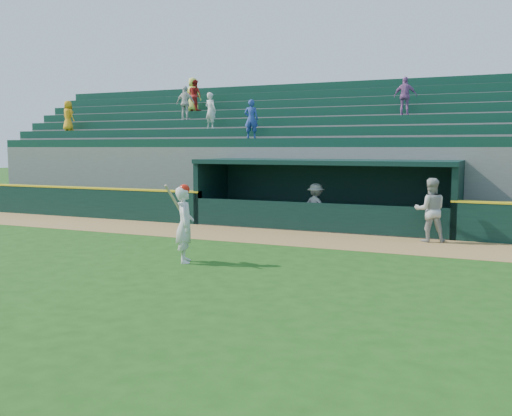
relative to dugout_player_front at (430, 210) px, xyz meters
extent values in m
plane|color=#1B4711|center=(-3.96, -5.92, -0.99)|extent=(120.00, 120.00, 0.00)
cube|color=olive|center=(-3.96, -1.02, -0.98)|extent=(40.00, 3.00, 0.01)
cube|color=black|center=(-16.21, 0.63, -0.39)|extent=(15.50, 0.30, 1.20)
cube|color=yellow|center=(-16.21, 0.63, 0.24)|extent=(15.50, 0.32, 0.06)
imported|color=#ACADA7|center=(0.00, 0.00, 0.00)|extent=(1.12, 0.98, 1.97)
imported|color=gray|center=(-4.05, 1.13, -0.17)|extent=(1.20, 0.93, 1.63)
cube|color=#62625D|center=(-3.96, 1.78, -0.97)|extent=(9.00, 2.60, 0.04)
cube|color=black|center=(-8.56, 1.78, 0.16)|extent=(0.20, 2.60, 2.30)
cube|color=black|center=(0.64, 1.78, 0.16)|extent=(0.20, 2.60, 2.30)
cube|color=black|center=(-3.96, 3.08, 0.16)|extent=(9.40, 0.20, 2.30)
cube|color=black|center=(-3.96, 1.78, 1.39)|extent=(9.40, 2.80, 0.16)
cube|color=black|center=(-3.96, 0.56, -0.49)|extent=(9.00, 0.16, 1.00)
cube|color=brown|center=(-3.96, 2.58, -0.74)|extent=(8.40, 0.45, 0.10)
cube|color=slate|center=(-3.96, 3.61, 0.47)|extent=(34.00, 0.85, 2.91)
cube|color=#0F3828|center=(-3.96, 3.49, 2.10)|extent=(34.00, 0.60, 0.36)
cube|color=slate|center=(-3.96, 4.46, 0.69)|extent=(34.00, 0.85, 3.36)
cube|color=#0F3828|center=(-3.96, 4.34, 2.55)|extent=(34.00, 0.60, 0.36)
cube|color=slate|center=(-3.96, 5.31, 0.92)|extent=(34.00, 0.85, 3.81)
cube|color=#0F3828|center=(-3.96, 5.19, 3.00)|extent=(34.00, 0.60, 0.36)
cube|color=slate|center=(-3.96, 6.16, 1.14)|extent=(34.00, 0.85, 4.26)
cube|color=#0F3828|center=(-3.96, 6.04, 3.45)|extent=(34.00, 0.60, 0.36)
cube|color=slate|center=(-3.96, 7.01, 1.37)|extent=(34.00, 0.85, 4.71)
cube|color=#0F3828|center=(-3.96, 6.89, 3.90)|extent=(34.00, 0.60, 0.36)
cube|color=slate|center=(-3.96, 7.86, 1.59)|extent=(34.00, 0.85, 5.16)
cube|color=#0F3828|center=(-3.96, 7.74, 4.35)|extent=(34.00, 0.60, 0.36)
cube|color=slate|center=(-3.96, 8.71, 1.82)|extent=(34.00, 0.85, 5.61)
cube|color=#0F3828|center=(-3.96, 8.59, 4.80)|extent=(34.00, 0.60, 0.36)
cube|color=slate|center=(-3.96, 9.28, 1.82)|extent=(34.50, 0.30, 5.61)
imported|color=#FBA31B|center=(-18.02, 4.36, 3.48)|extent=(0.82, 0.64, 1.49)
imported|color=silver|center=(-11.76, 5.21, 3.97)|extent=(0.94, 0.43, 1.58)
imported|color=#294296|center=(-7.63, 3.51, 3.08)|extent=(0.65, 0.49, 1.59)
imported|color=#EBE753|center=(-11.85, 6.06, 4.44)|extent=(0.80, 0.54, 1.60)
imported|color=#A761A5|center=(-1.71, 5.21, 3.94)|extent=(0.91, 0.44, 1.51)
imported|color=silver|center=(-9.99, 4.36, 3.53)|extent=(0.65, 0.51, 1.58)
imported|color=#B4211B|center=(-11.76, 6.06, 4.38)|extent=(0.84, 0.71, 1.50)
imported|color=silver|center=(-5.27, -5.79, -0.02)|extent=(0.75, 0.84, 1.93)
sphere|color=red|center=(-5.27, -5.79, 0.87)|extent=(0.27, 0.27, 0.27)
cylinder|color=tan|center=(-5.45, -6.01, 0.64)|extent=(0.27, 0.48, 0.76)
camera|label=1|loc=(2.13, -18.08, 1.92)|focal=40.00mm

